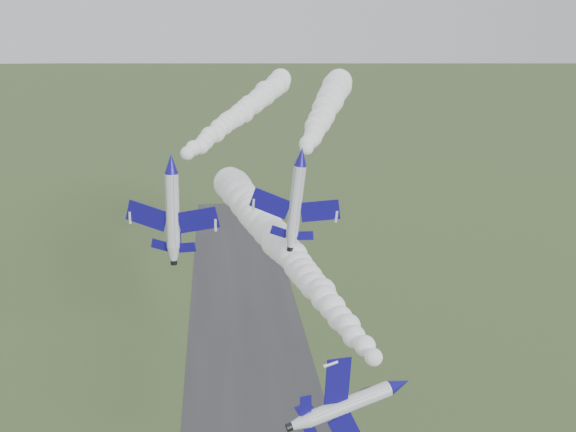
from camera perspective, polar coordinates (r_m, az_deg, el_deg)
The scene contains 7 objects.
runway at distance 108.78m, azimuth -2.84°, elevation -17.63°, with size 24.00×260.00×0.04m, color #303133.
jet_lead at distance 61.01m, azimuth 9.92°, elevation -14.56°, with size 4.28×12.05×9.86m.
smoke_trail_jet_lead at distance 89.31m, azimuth -0.71°, elevation -2.47°, with size 5.96×65.01×5.96m, color white, non-canonical shape.
jet_pair_left at distance 77.77m, azimuth -10.37°, elevation 4.62°, with size 11.92×13.83×3.49m.
smoke_trail_jet_pair_left at distance 113.47m, azimuth -3.64°, elevation 9.61°, with size 4.67×68.47×4.67m, color white, non-canonical shape.
jet_pair_right at distance 79.46m, azimuth 1.18°, elevation 5.31°, with size 11.55×13.58×3.44m.
smoke_trail_jet_pair_right at distance 114.03m, azimuth 3.40°, elevation 9.61°, with size 5.81×64.53×5.81m, color white, non-canonical shape.
Camera 1 is at (-4.98, -59.55, 61.57)m, focal length 40.00 mm.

